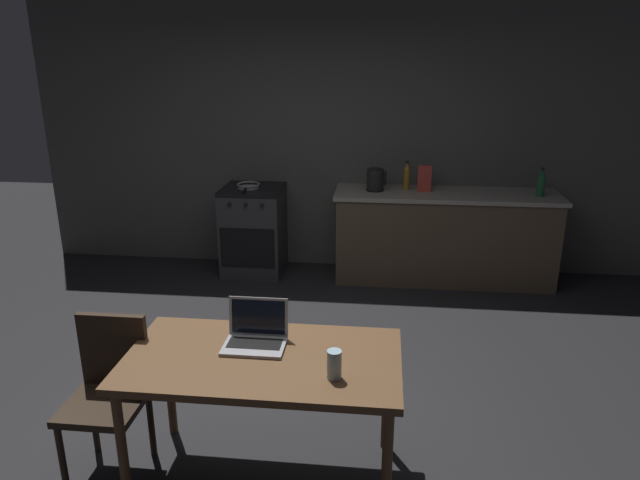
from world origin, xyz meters
TOP-DOWN VIEW (x-y plane):
  - ground_plane at (0.00, 0.00)m, footprint 12.00×12.00m
  - back_wall at (0.30, 2.64)m, footprint 6.40×0.10m
  - kitchen_counter at (1.32, 2.29)m, footprint 2.16×0.64m
  - stove_oven at (-0.60, 2.29)m, footprint 0.60×0.62m
  - dining_table at (0.12, -0.72)m, footprint 1.40×0.76m
  - chair at (-0.73, -0.71)m, footprint 0.40×0.40m
  - laptop at (0.06, -0.60)m, footprint 0.32×0.25m
  - electric_kettle at (0.63, 2.29)m, footprint 0.20×0.17m
  - bottle at (2.18, 2.24)m, footprint 0.07×0.07m
  - frying_pan at (-0.63, 2.26)m, footprint 0.23×0.40m
  - drinking_glass at (0.50, -0.89)m, footprint 0.07×0.07m
  - cereal_box at (1.10, 2.31)m, footprint 0.13×0.05m
  - bottle_b at (0.93, 2.37)m, footprint 0.07×0.07m

SIDE VIEW (x-z plane):
  - ground_plane at x=0.00m, z-range 0.00..0.00m
  - stove_oven at x=-0.60m, z-range 0.00..0.90m
  - kitchen_counter at x=1.32m, z-range 0.00..0.90m
  - chair at x=-0.73m, z-range 0.06..0.93m
  - dining_table at x=0.12m, z-range 0.30..1.04m
  - laptop at x=0.06m, z-range 0.67..0.90m
  - drinking_glass at x=0.50m, z-range 0.74..0.88m
  - frying_pan at x=-0.63m, z-range 0.90..0.94m
  - electric_kettle at x=0.63m, z-range 0.89..1.12m
  - bottle at x=2.18m, z-range 0.89..1.16m
  - cereal_box at x=1.10m, z-range 0.90..1.15m
  - bottle_b at x=0.93m, z-range 0.89..1.17m
  - back_wall at x=0.30m, z-range 0.00..2.72m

